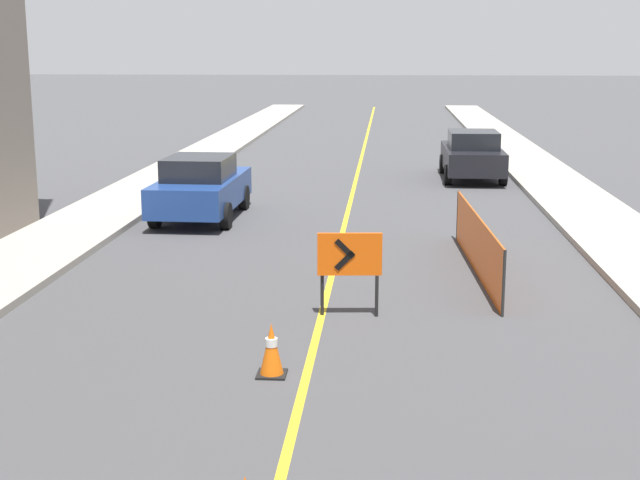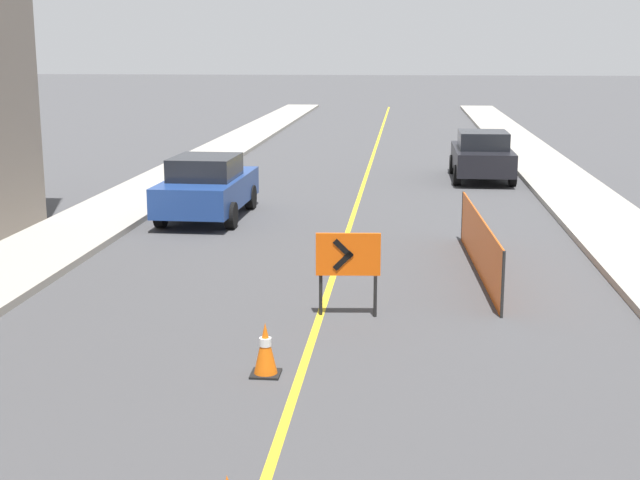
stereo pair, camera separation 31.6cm
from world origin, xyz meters
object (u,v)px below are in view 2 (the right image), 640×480
Objects in this scene: arrow_barricade_primary at (348,258)px; parked_car_curb_near at (207,187)px; traffic_cone_fifth at (265,349)px; parked_car_curb_mid at (482,155)px.

parked_car_curb_near reaches higher than arrow_barricade_primary.
traffic_cone_fifth is 0.17× the size of parked_car_curb_mid.
parked_car_curb_mid is at bearing 73.15° from arrow_barricade_primary.
arrow_barricade_primary is 15.82m from parked_car_curb_mid.
traffic_cone_fifth is at bearing -103.15° from parked_car_curb_mid.
parked_car_curb_near reaches higher than traffic_cone_fifth.
arrow_barricade_primary is 0.31× the size of parked_car_curb_near.
parked_car_curb_near is 10.49m from parked_car_curb_mid.
parked_car_curb_mid reaches higher than arrow_barricade_primary.
parked_car_curb_mid is (7.42, 7.42, 0.00)m from parked_car_curb_near.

